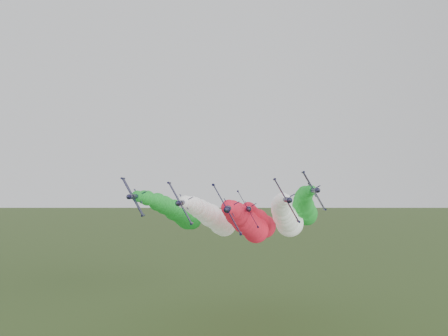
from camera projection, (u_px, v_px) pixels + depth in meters
The scene contains 6 objects.
jet_lead at pixel (247, 223), 115.31m from camera, with size 13.38×65.96×17.05m.
jet_inner_left at pixel (213, 217), 130.43m from camera, with size 13.47×66.04×17.14m.
jet_inner_right at pixel (286, 216), 128.51m from camera, with size 14.01×66.58×17.67m.
jet_outer_left at pixel (178, 212), 139.44m from camera, with size 13.15×65.72×16.81m.
jet_outer_right at pixel (305, 207), 138.21m from camera, with size 13.05×65.62×16.71m.
jet_trail at pixel (258, 221), 144.15m from camera, with size 13.71×66.28×17.37m.
Camera 1 is at (3.59, -89.19, 41.56)m, focal length 35.00 mm.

